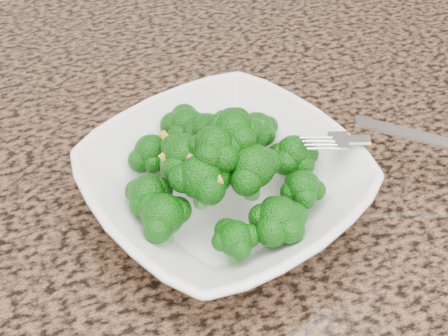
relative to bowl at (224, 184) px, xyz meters
name	(u,v)px	position (x,y,z in m)	size (l,w,h in m)	color
granite_counter	(71,298)	(-0.15, -0.04, -0.04)	(1.64, 1.04, 0.03)	brown
bowl	(224,184)	(0.00, 0.00, 0.00)	(0.24, 0.24, 0.06)	white
broccoli_pile	(224,131)	(0.00, 0.00, 0.06)	(0.21, 0.21, 0.07)	#0E5509
garlic_topping	(224,95)	(0.00, 0.00, 0.10)	(0.13, 0.13, 0.01)	gold
fork	(362,139)	(0.12, -0.02, 0.04)	(0.18, 0.03, 0.01)	silver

